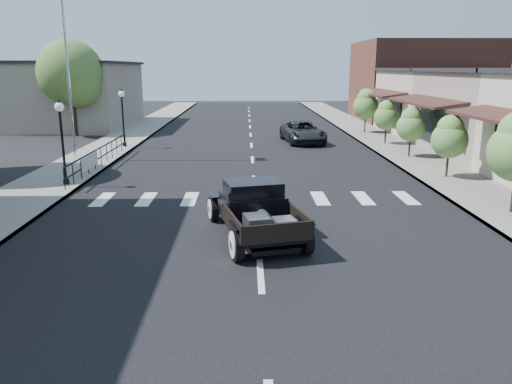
{
  "coord_description": "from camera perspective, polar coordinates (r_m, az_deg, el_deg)",
  "views": [
    {
      "loc": [
        -0.32,
        -13.77,
        4.71
      ],
      "look_at": [
        -0.03,
        1.1,
        1.0
      ],
      "focal_mm": 35.0,
      "sensor_mm": 36.0,
      "label": 1
    }
  ],
  "objects": [
    {
      "name": "second_car",
      "position": [
        32.38,
        5.37,
        6.82
      ],
      "size": [
        2.84,
        5.16,
        1.37
      ],
      "primitive_type": "imported",
      "rotation": [
        0.0,
        0.0,
        0.12
      ],
      "color": "black",
      "rests_on": "ground"
    },
    {
      "name": "low_building_left",
      "position": [
        44.33,
        -20.82,
        10.27
      ],
      "size": [
        10.0,
        12.0,
        5.0
      ],
      "primitive_type": "cube",
      "color": "gray",
      "rests_on": "ground"
    },
    {
      "name": "small_tree_c",
      "position": [
        27.53,
        17.24,
        6.47
      ],
      "size": [
        1.49,
        1.49,
        2.48
      ],
      "primitive_type": null,
      "color": "#54823B",
      "rests_on": "sidewalk_right"
    },
    {
      "name": "small_tree_e",
      "position": [
        37.22,
        12.42,
        8.98
      ],
      "size": [
        1.8,
        1.8,
        2.99
      ],
      "primitive_type": null,
      "color": "#54823B",
      "rests_on": "sidewalk_right"
    },
    {
      "name": "small_tree_d",
      "position": [
        31.97,
        14.65,
        7.67
      ],
      "size": [
        1.53,
        1.53,
        2.55
      ],
      "primitive_type": null,
      "color": "#54823B",
      "rests_on": "sidewalk_right"
    },
    {
      "name": "big_tree_far",
      "position": [
        37.81,
        -20.32,
        11.06
      ],
      "size": [
        4.52,
        4.52,
        6.63
      ],
      "primitive_type": null,
      "color": "#496B2E",
      "rests_on": "ground"
    },
    {
      "name": "railing",
      "position": [
        25.1,
        -17.3,
        4.07
      ],
      "size": [
        0.08,
        10.0,
        1.0
      ],
      "primitive_type": null,
      "color": "black",
      "rests_on": "sidewalk_left"
    },
    {
      "name": "far_building_right",
      "position": [
        48.44,
        18.34,
        11.9
      ],
      "size": [
        11.0,
        10.0,
        7.0
      ],
      "primitive_type": "cube",
      "color": "brown",
      "rests_on": "ground"
    },
    {
      "name": "road",
      "position": [
        29.15,
        -0.49,
        4.74
      ],
      "size": [
        14.0,
        80.0,
        0.02
      ],
      "primitive_type": "cube",
      "color": "black",
      "rests_on": "ground"
    },
    {
      "name": "lamp_post_c",
      "position": [
        30.78,
        -14.96,
        8.2
      ],
      "size": [
        0.36,
        0.36,
        3.38
      ],
      "primitive_type": null,
      "color": "black",
      "rests_on": "sidewalk_left"
    },
    {
      "name": "flagpole",
      "position": [
        27.3,
        -21.01,
        16.52
      ],
      "size": [
        0.12,
        0.12,
        12.34
      ],
      "primitive_type": "cylinder",
      "color": "silver",
      "rests_on": "sidewalk_left"
    },
    {
      "name": "sidewalk_right",
      "position": [
        30.45,
        15.78,
        4.73
      ],
      "size": [
        3.0,
        80.0,
        0.15
      ],
      "primitive_type": "cube",
      "color": "gray",
      "rests_on": "ground"
    },
    {
      "name": "lamp_post_b",
      "position": [
        21.26,
        -21.24,
        5.31
      ],
      "size": [
        0.36,
        0.36,
        3.38
      ],
      "primitive_type": null,
      "color": "black",
      "rests_on": "sidewalk_left"
    },
    {
      "name": "road_markings",
      "position": [
        24.23,
        -0.35,
        2.81
      ],
      "size": [
        12.0,
        60.0,
        0.06
      ],
      "primitive_type": null,
      "color": "silver",
      "rests_on": "ground"
    },
    {
      "name": "hotrod_pickup",
      "position": [
        14.07,
        -0.13,
        -2.04
      ],
      "size": [
        3.28,
        5.12,
        1.64
      ],
      "primitive_type": null,
      "rotation": [
        0.0,
        0.0,
        0.24
      ],
      "color": "black",
      "rests_on": "ground"
    },
    {
      "name": "banner",
      "position": [
        23.23,
        -18.41,
        2.73
      ],
      "size": [
        0.04,
        2.2,
        0.6
      ],
      "primitive_type": null,
      "color": "silver",
      "rests_on": "sidewalk_left"
    },
    {
      "name": "storefront_far",
      "position": [
        38.99,
        22.32,
        9.37
      ],
      "size": [
        10.0,
        9.0,
        4.5
      ],
      "primitive_type": "cube",
      "color": "beige",
      "rests_on": "ground"
    },
    {
      "name": "ground",
      "position": [
        14.56,
        0.19,
        -4.87
      ],
      "size": [
        120.0,
        120.0,
        0.0
      ],
      "primitive_type": "plane",
      "color": "black",
      "rests_on": "ground"
    },
    {
      "name": "small_tree_b",
      "position": [
        22.8,
        21.17,
        4.78
      ],
      "size": [
        1.53,
        1.53,
        2.55
      ],
      "primitive_type": null,
      "color": "#54823B",
      "rests_on": "sidewalk_right"
    },
    {
      "name": "sidewalk_left",
      "position": [
        30.27,
        -16.85,
        4.61
      ],
      "size": [
        3.0,
        80.0,
        0.15
      ],
      "primitive_type": "cube",
      "color": "gray",
      "rests_on": "ground"
    }
  ]
}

